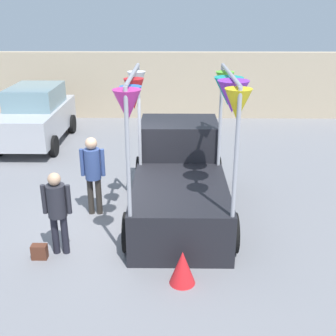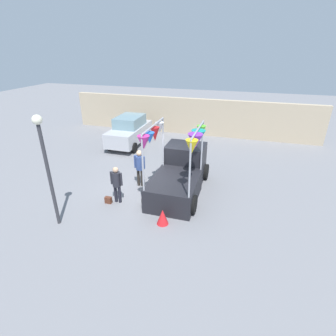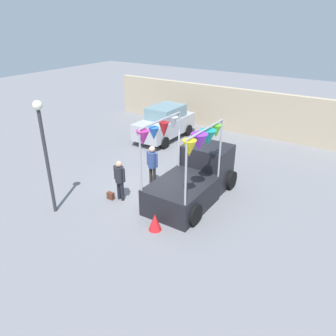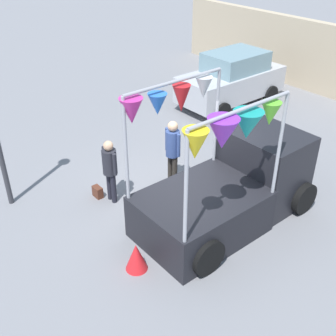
{
  "view_description": "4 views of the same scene",
  "coord_description": "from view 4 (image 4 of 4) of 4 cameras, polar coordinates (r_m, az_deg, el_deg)",
  "views": [
    {
      "loc": [
        1.25,
        -8.07,
        4.38
      ],
      "look_at": [
        1.15,
        -0.25,
        1.3
      ],
      "focal_mm": 45.0,
      "sensor_mm": 36.0,
      "label": 1
    },
    {
      "loc": [
        3.87,
        -9.73,
        6.01
      ],
      "look_at": [
        1.02,
        -0.17,
        1.31
      ],
      "focal_mm": 28.0,
      "sensor_mm": 36.0,
      "label": 2
    },
    {
      "loc": [
        6.72,
        -9.48,
        6.5
      ],
      "look_at": [
        0.62,
        -0.2,
        1.28
      ],
      "focal_mm": 35.0,
      "sensor_mm": 36.0,
      "label": 3
    },
    {
      "loc": [
        6.5,
        -5.56,
        5.99
      ],
      "look_at": [
        0.64,
        -0.77,
        1.4
      ],
      "focal_mm": 45.0,
      "sensor_mm": 36.0,
      "label": 4
    }
  ],
  "objects": [
    {
      "name": "ground_plane",
      "position": [
        10.44,
        1.05,
        -3.77
      ],
      "size": [
        60.0,
        60.0,
        0.0
      ],
      "primitive_type": "plane",
      "color": "slate"
    },
    {
      "name": "vendor_truck",
      "position": [
        9.4,
        8.97,
        -1.9
      ],
      "size": [
        2.37,
        4.09,
        3.23
      ],
      "color": "black",
      "rests_on": "ground"
    },
    {
      "name": "parked_car",
      "position": [
        15.46,
        8.65,
        11.86
      ],
      "size": [
        1.88,
        4.0,
        1.88
      ],
      "color": "#B7B7BC",
      "rests_on": "ground"
    },
    {
      "name": "person_customer",
      "position": [
        9.85,
        -7.88,
        0.29
      ],
      "size": [
        0.53,
        0.34,
        1.61
      ],
      "color": "black",
      "rests_on": "ground"
    },
    {
      "name": "person_vendor",
      "position": [
        10.33,
        0.64,
        2.84
      ],
      "size": [
        0.53,
        0.34,
        1.77
      ],
      "color": "#2D2823",
      "rests_on": "ground"
    },
    {
      "name": "handbag",
      "position": [
        10.47,
        -9.51,
        -3.21
      ],
      "size": [
        0.28,
        0.16,
        0.28
      ],
      "primitive_type": "cube",
      "color": "#592D1E",
      "rests_on": "ground"
    },
    {
      "name": "folded_kite_bundle_crimson",
      "position": [
        8.33,
        -4.32,
        -11.9
      ],
      "size": [
        0.61,
        0.61,
        0.6
      ],
      "primitive_type": "cone",
      "rotation": [
        0.0,
        0.0,
        0.94
      ],
      "color": "red",
      "rests_on": "ground"
    }
  ]
}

